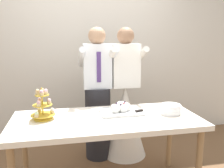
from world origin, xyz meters
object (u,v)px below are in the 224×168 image
at_px(dessert_table, 106,125).
at_px(plate_stack, 171,109).
at_px(person_groom, 98,101).
at_px(person_bride, 125,112).
at_px(cupcake_stand, 43,107).
at_px(main_cake_tray, 121,109).

relative_size(dessert_table, plate_stack, 8.84).
bearing_deg(person_groom, person_bride, -1.44).
distance_m(cupcake_stand, person_bride, 1.20).
bearing_deg(main_cake_tray, cupcake_stand, -177.19).
height_order(dessert_table, plate_stack, plate_stack).
distance_m(plate_stack, person_groom, 0.98).
relative_size(dessert_table, cupcake_stand, 5.90).
bearing_deg(main_cake_tray, person_groom, 104.37).
height_order(plate_stack, person_bride, person_bride).
xyz_separation_m(dessert_table, plate_stack, (0.66, -0.01, 0.12)).
xyz_separation_m(main_cake_tray, person_groom, (-0.15, 0.60, -0.07)).
bearing_deg(cupcake_stand, person_bride, 33.15).
relative_size(main_cake_tray, person_groom, 0.26).
bearing_deg(plate_stack, cupcake_stand, 175.74).
bearing_deg(dessert_table, person_bride, 62.43).
bearing_deg(person_bride, plate_stack, -68.17).
bearing_deg(plate_stack, main_cake_tray, 164.93).
height_order(dessert_table, person_groom, person_groom).
distance_m(dessert_table, person_bride, 0.81).
height_order(dessert_table, person_bride, person_bride).
bearing_deg(person_groom, dessert_table, -91.66).
relative_size(cupcake_stand, person_groom, 0.18).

